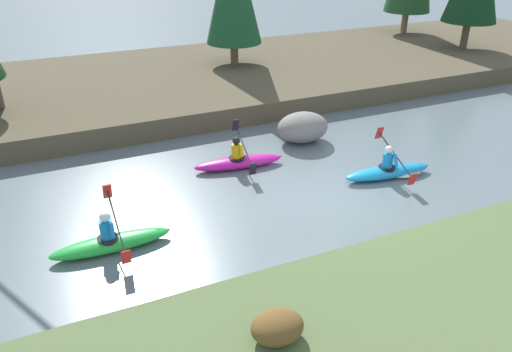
{
  "coord_description": "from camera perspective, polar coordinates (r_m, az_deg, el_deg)",
  "views": [
    {
      "loc": [
        -6.48,
        -9.81,
        6.78
      ],
      "look_at": [
        -1.66,
        1.1,
        0.55
      ],
      "focal_mm": 35.0,
      "sensor_mm": 36.0,
      "label": 1
    }
  ],
  "objects": [
    {
      "name": "kayaker_lead",
      "position": [
        15.05,
        15.2,
        0.61
      ],
      "size": [
        2.79,
        2.07,
        1.2
      ],
      "rotation": [
        0.0,
        0.0,
        -0.1
      ],
      "color": "#1993D6",
      "rests_on": "ground"
    },
    {
      "name": "ground_plane",
      "position": [
        13.58,
        8.32,
        -2.71
      ],
      "size": [
        90.0,
        90.0,
        0.0
      ],
      "primitive_type": "plane",
      "color": "slate"
    },
    {
      "name": "boulder_midstream",
      "position": [
        16.85,
        5.34,
        5.56
      ],
      "size": [
        1.76,
        1.38,
        1.0
      ],
      "color": "gray",
      "rests_on": "ground"
    },
    {
      "name": "shrub_clump_second",
      "position": [
        8.63,
        2.45,
        -16.83
      ],
      "size": [
        0.91,
        0.76,
        0.49
      ],
      "color": "brown",
      "rests_on": "riverbank_near"
    },
    {
      "name": "riverbank_near",
      "position": [
        10.32,
        23.88,
        -14.59
      ],
      "size": [
        44.0,
        5.14,
        0.5
      ],
      "color": "#5B7042",
      "rests_on": "ground"
    },
    {
      "name": "kayaker_trailing",
      "position": [
        11.88,
        -16.14,
        -7.18
      ],
      "size": [
        2.77,
        2.06,
        1.2
      ],
      "rotation": [
        0.0,
        0.0,
        0.0
      ],
      "color": "green",
      "rests_on": "ground"
    },
    {
      "name": "riverbank_far",
      "position": [
        22.54,
        -6.23,
        10.93
      ],
      "size": [
        44.0,
        10.15,
        0.77
      ],
      "color": "brown",
      "rests_on": "ground"
    },
    {
      "name": "kayaker_middle",
      "position": [
        15.06,
        -1.95,
        1.73
      ],
      "size": [
        2.8,
        2.07,
        1.2
      ],
      "rotation": [
        0.0,
        0.0,
        -0.12
      ],
      "color": "#C61999",
      "rests_on": "ground"
    }
  ]
}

